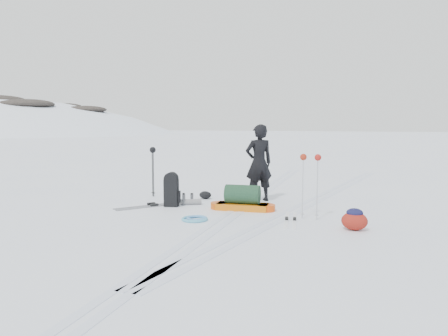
% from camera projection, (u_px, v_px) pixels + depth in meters
% --- Properties ---
extents(ground, '(200.00, 200.00, 0.00)m').
position_uv_depth(ground, '(236.00, 211.00, 9.76)').
color(ground, white).
rests_on(ground, ground).
extents(ski_tracks, '(3.38, 17.97, 0.01)m').
position_uv_depth(ski_tracks, '(273.00, 206.00, 10.35)').
color(ski_tracks, silver).
rests_on(ski_tracks, ground).
extents(skier, '(0.84, 0.80, 1.94)m').
position_uv_depth(skier, '(259.00, 163.00, 10.97)').
color(skier, black).
rests_on(skier, ground).
extents(pulk_sled, '(1.53, 0.62, 0.57)m').
position_uv_depth(pulk_sled, '(243.00, 200.00, 9.92)').
color(pulk_sled, '#D2680C').
rests_on(pulk_sled, ground).
extents(expedition_rucksack, '(0.78, 0.69, 0.82)m').
position_uv_depth(expedition_rucksack, '(174.00, 190.00, 10.33)').
color(expedition_rucksack, black).
rests_on(expedition_rucksack, ground).
extents(ski_poles_black, '(0.17, 0.17, 1.34)m').
position_uv_depth(ski_poles_black, '(153.00, 156.00, 11.66)').
color(ski_poles_black, black).
rests_on(ski_poles_black, ground).
extents(ski_poles_silver, '(0.43, 0.14, 1.35)m').
position_uv_depth(ski_poles_silver, '(310.00, 165.00, 8.84)').
color(ski_poles_silver, silver).
rests_on(ski_poles_silver, ground).
extents(touring_skis_grey, '(1.32, 1.67, 0.07)m').
position_uv_depth(touring_skis_grey, '(153.00, 205.00, 10.39)').
color(touring_skis_grey, gray).
rests_on(touring_skis_grey, ground).
extents(touring_skis_white, '(0.55, 1.61, 0.06)m').
position_uv_depth(touring_skis_white, '(291.00, 220.00, 8.86)').
color(touring_skis_white, white).
rests_on(touring_skis_white, ground).
extents(rope_coil, '(0.62, 0.62, 0.07)m').
position_uv_depth(rope_coil, '(195.00, 219.00, 8.87)').
color(rope_coil, '#52ABC8').
rests_on(rope_coil, ground).
extents(small_daypack, '(0.59, 0.54, 0.41)m').
position_uv_depth(small_daypack, '(354.00, 220.00, 8.03)').
color(small_daypack, maroon).
rests_on(small_daypack, ground).
extents(thermos_pair, '(0.21, 0.27, 0.30)m').
position_uv_depth(thermos_pair, '(188.00, 199.00, 10.54)').
color(thermos_pair, slate).
rests_on(thermos_pair, ground).
extents(stuff_sack, '(0.33, 0.25, 0.20)m').
position_uv_depth(stuff_sack, '(205.00, 195.00, 11.37)').
color(stuff_sack, black).
rests_on(stuff_sack, ground).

